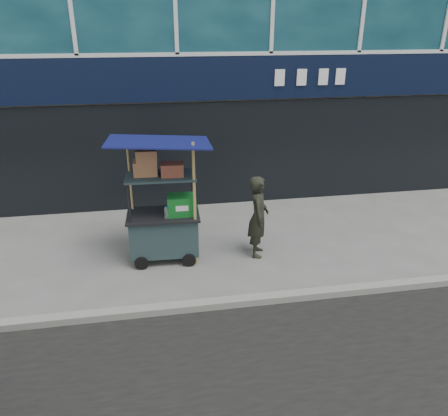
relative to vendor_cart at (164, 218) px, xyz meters
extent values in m
plane|color=#5E5E5A|center=(0.51, -1.46, -0.80)|extent=(80.00, 80.00, 0.00)
cube|color=gray|center=(0.51, -1.66, -0.74)|extent=(80.00, 0.18, 0.12)
cube|color=black|center=(0.51, 2.40, 2.10)|extent=(15.68, 0.06, 0.90)
cube|color=black|center=(0.51, 2.44, 0.40)|extent=(15.68, 0.04, 2.40)
cube|color=#1A292D|center=(-0.02, 0.01, -0.31)|extent=(1.22, 0.74, 0.70)
cylinder|color=black|center=(-0.45, -0.35, -0.68)|extent=(0.24, 0.06, 0.24)
cylinder|color=black|center=(0.39, -0.38, -0.68)|extent=(0.24, 0.06, 0.24)
cube|color=black|center=(-0.02, 0.01, 0.06)|extent=(1.30, 0.83, 0.04)
cylinder|color=black|center=(-0.58, -0.27, 0.42)|extent=(0.03, 0.03, 0.75)
cylinder|color=black|center=(0.52, -0.31, 0.42)|extent=(0.03, 0.03, 0.75)
cylinder|color=black|center=(-0.55, 0.33, 0.42)|extent=(0.03, 0.03, 0.75)
cylinder|color=black|center=(0.54, 0.28, 0.42)|extent=(0.03, 0.03, 0.75)
cube|color=#1A292D|center=(-0.02, 0.01, 0.79)|extent=(1.22, 0.74, 0.03)
cylinder|color=olive|center=(0.52, -0.31, 0.32)|extent=(0.05, 0.05, 2.24)
cylinder|color=olive|center=(-0.55, 0.33, 0.27)|extent=(0.04, 0.04, 2.14)
cube|color=#0E0D4D|center=(-0.02, 0.01, 1.39)|extent=(1.73, 1.26, 0.20)
cube|color=#0E5C25|center=(0.32, -0.06, 0.26)|extent=(0.51, 0.37, 0.35)
cylinder|color=silver|center=(0.03, -0.19, 0.18)|extent=(0.07, 0.07, 0.20)
cylinder|color=blue|center=(0.03, -0.19, 0.29)|extent=(0.03, 0.03, 0.02)
cube|color=#915F3D|center=(-0.26, 0.07, 0.93)|extent=(0.41, 0.31, 0.25)
cube|color=brown|center=(0.18, -0.05, 0.92)|extent=(0.39, 0.29, 0.22)
cube|color=#915F3D|center=(-0.24, 0.04, 1.15)|extent=(0.36, 0.27, 0.20)
imported|color=black|center=(1.69, -0.14, -0.03)|extent=(0.50, 0.64, 1.54)
camera|label=1|loc=(-0.13, -7.14, 3.22)|focal=35.00mm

